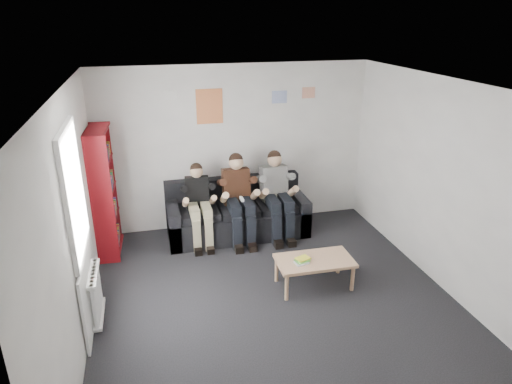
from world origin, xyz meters
TOP-DOWN VIEW (x-y plane):
  - room_shell at (0.00, 0.00)m, footprint 5.00×5.00m
  - sofa at (-0.08, 2.07)m, footprint 2.26×0.92m
  - bookshelf at (-2.08, 1.96)m, footprint 0.29×0.86m
  - coffee_table at (0.60, 0.26)m, footprint 1.01×0.55m
  - game_cases at (0.41, 0.23)m, footprint 0.21×0.19m
  - person_left at (-0.71, 1.87)m, footprint 0.37×0.79m
  - person_middle at (-0.08, 1.87)m, footprint 0.43×0.91m
  - person_right at (0.55, 1.87)m, footprint 0.42×0.91m
  - radiator at (-2.15, 0.20)m, footprint 0.10×0.64m
  - window at (-2.22, 0.20)m, footprint 0.05×1.30m
  - poster_large at (-0.40, 2.49)m, footprint 0.42×0.01m
  - poster_blue at (0.75, 2.49)m, footprint 0.25×0.01m
  - poster_pink at (1.25, 2.49)m, footprint 0.22×0.01m
  - poster_sign at (-1.00, 2.49)m, footprint 0.20×0.01m

SIDE VIEW (x-z plane):
  - sofa at x=-0.08m, z-range -0.12..0.75m
  - radiator at x=-2.15m, z-range 0.05..0.65m
  - coffee_table at x=0.60m, z-range 0.15..0.56m
  - game_cases at x=0.41m, z-range 0.40..0.44m
  - person_left at x=-0.71m, z-range 0.01..1.28m
  - person_right at x=0.55m, z-range 0.00..1.38m
  - person_middle at x=-0.08m, z-range 0.00..1.38m
  - bookshelf at x=-2.08m, z-range 0.00..1.92m
  - window at x=-2.22m, z-range -0.15..2.21m
  - room_shell at x=0.00m, z-range -1.15..3.85m
  - poster_large at x=-0.40m, z-range 1.77..2.32m
  - poster_blue at x=0.75m, z-range 2.05..2.25m
  - poster_pink at x=1.25m, z-range 2.11..2.29m
  - poster_sign at x=-1.00m, z-range 2.18..2.32m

